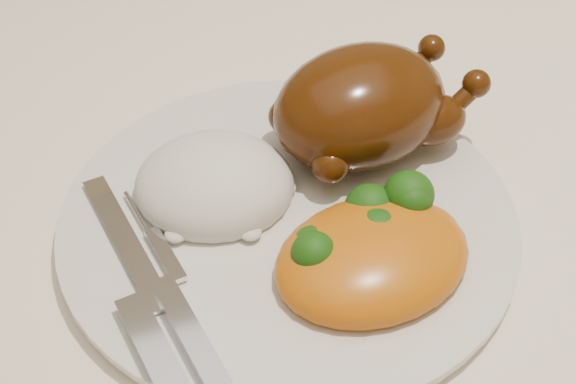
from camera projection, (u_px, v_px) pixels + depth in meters
name	position (u px, v px, depth m)	size (l,w,h in m)	color
dining_table	(295.00, 164.00, 0.74)	(1.60, 0.90, 0.76)	brown
tablecloth	(295.00, 100.00, 0.69)	(1.73, 1.03, 0.18)	white
dinner_plate	(288.00, 221.00, 0.53)	(0.29, 0.29, 0.01)	silver
roast_chicken	(365.00, 105.00, 0.55)	(0.16, 0.12, 0.08)	#4D2608
rice_mound	(215.00, 185.00, 0.53)	(0.13, 0.12, 0.06)	white
mac_and_cheese	(377.00, 249.00, 0.49)	(0.14, 0.12, 0.05)	orange
cutlery	(160.00, 305.00, 0.46)	(0.05, 0.19, 0.01)	silver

